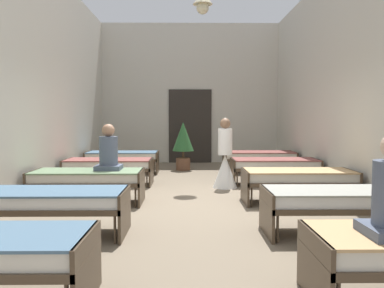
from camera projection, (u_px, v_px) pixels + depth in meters
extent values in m
cube|color=#7A6B56|center=(193.00, 206.00, 7.00)|extent=(6.36, 13.28, 0.10)
cube|color=beige|center=(190.00, 94.00, 13.27)|extent=(6.16, 0.20, 4.55)
cube|color=beige|center=(18.00, 71.00, 6.81)|extent=(0.20, 12.68, 4.55)
cube|color=beige|center=(367.00, 71.00, 6.89)|extent=(0.20, 12.68, 4.55)
cube|color=#2D2823|center=(190.00, 126.00, 13.22)|extent=(1.40, 0.06, 2.40)
sphere|color=beige|center=(203.00, 8.00, 8.96)|extent=(0.28, 0.28, 0.28)
cylinder|color=#473828|center=(91.00, 267.00, 3.54)|extent=(0.03, 0.03, 0.34)
cube|color=#473828|center=(88.00, 269.00, 3.18)|extent=(0.04, 0.84, 0.57)
cylinder|color=#473828|center=(308.00, 266.00, 3.57)|extent=(0.03, 0.03, 0.34)
cube|color=#473828|center=(314.00, 268.00, 3.20)|extent=(0.04, 0.84, 0.57)
cylinder|color=#473828|center=(115.00, 230.00, 4.72)|extent=(0.03, 0.03, 0.34)
cylinder|color=#473828|center=(124.00, 215.00, 5.44)|extent=(0.03, 0.03, 0.34)
cube|color=#473828|center=(51.00, 206.00, 5.05)|extent=(1.90, 0.84, 0.07)
cube|color=#473828|center=(125.00, 213.00, 5.07)|extent=(0.04, 0.84, 0.57)
cube|color=white|center=(50.00, 198.00, 5.05)|extent=(1.82, 0.78, 0.14)
cube|color=slate|center=(50.00, 191.00, 5.04)|extent=(1.86, 0.82, 0.02)
cylinder|color=#473828|center=(278.00, 229.00, 4.75)|extent=(0.03, 0.03, 0.34)
cylinder|color=#473828|center=(266.00, 214.00, 5.46)|extent=(0.03, 0.03, 0.34)
cube|color=#473828|center=(340.00, 205.00, 5.10)|extent=(1.90, 0.84, 0.07)
cube|color=#473828|center=(267.00, 212.00, 5.10)|extent=(0.04, 0.84, 0.57)
cube|color=white|center=(340.00, 197.00, 5.10)|extent=(1.82, 0.78, 0.14)
cube|color=#9E9E93|center=(340.00, 190.00, 5.09)|extent=(1.86, 0.82, 0.02)
cylinder|color=#473828|center=(29.00, 198.00, 6.59)|extent=(0.03, 0.03, 0.34)
cylinder|color=#473828|center=(45.00, 190.00, 7.31)|extent=(0.03, 0.03, 0.34)
cylinder|color=#473828|center=(135.00, 197.00, 6.62)|extent=(0.03, 0.03, 0.34)
cylinder|color=#473828|center=(141.00, 190.00, 7.33)|extent=(0.03, 0.03, 0.34)
cube|color=#473828|center=(88.00, 182.00, 6.95)|extent=(1.90, 0.84, 0.07)
cube|color=#473828|center=(34.00, 187.00, 6.94)|extent=(0.04, 0.84, 0.57)
cube|color=#473828|center=(142.00, 187.00, 6.97)|extent=(0.04, 0.84, 0.57)
cube|color=silver|center=(88.00, 176.00, 6.94)|extent=(1.82, 0.78, 0.14)
cube|color=slate|center=(87.00, 171.00, 6.94)|extent=(1.86, 0.82, 0.02)
cylinder|color=#473828|center=(252.00, 197.00, 6.64)|extent=(0.03, 0.03, 0.34)
cylinder|color=#473828|center=(245.00, 189.00, 7.36)|extent=(0.03, 0.03, 0.34)
cylinder|color=#473828|center=(356.00, 197.00, 6.66)|extent=(0.03, 0.03, 0.34)
cylinder|color=#473828|center=(340.00, 189.00, 7.38)|extent=(0.03, 0.03, 0.34)
cube|color=#473828|center=(298.00, 181.00, 7.00)|extent=(1.90, 0.84, 0.07)
cube|color=#473828|center=(245.00, 186.00, 6.99)|extent=(0.04, 0.84, 0.57)
cube|color=#473828|center=(351.00, 186.00, 7.02)|extent=(0.04, 0.84, 0.57)
cube|color=silver|center=(298.00, 175.00, 6.99)|extent=(1.82, 0.78, 0.14)
cube|color=tan|center=(298.00, 171.00, 6.99)|extent=(1.86, 0.82, 0.02)
cylinder|color=#473828|center=(64.00, 180.00, 8.49)|extent=(0.03, 0.03, 0.34)
cylinder|color=#473828|center=(74.00, 175.00, 9.21)|extent=(0.03, 0.03, 0.34)
cylinder|color=#473828|center=(147.00, 180.00, 8.51)|extent=(0.03, 0.03, 0.34)
cylinder|color=#473828|center=(150.00, 175.00, 9.23)|extent=(0.03, 0.03, 0.34)
cube|color=#473828|center=(109.00, 168.00, 8.85)|extent=(1.90, 0.84, 0.07)
cube|color=#473828|center=(67.00, 172.00, 8.84)|extent=(0.04, 0.84, 0.57)
cube|color=#473828|center=(151.00, 172.00, 8.86)|extent=(0.04, 0.84, 0.57)
cube|color=silver|center=(109.00, 163.00, 8.84)|extent=(1.82, 0.78, 0.14)
cube|color=#8C4C47|center=(109.00, 160.00, 8.83)|extent=(1.86, 0.82, 0.02)
cylinder|color=#473828|center=(237.00, 179.00, 8.54)|extent=(0.03, 0.03, 0.34)
cylinder|color=#473828|center=(233.00, 175.00, 9.26)|extent=(0.03, 0.03, 0.34)
cylinder|color=#473828|center=(319.00, 179.00, 8.56)|extent=(0.03, 0.03, 0.34)
cylinder|color=#473828|center=(308.00, 175.00, 9.28)|extent=(0.03, 0.03, 0.34)
cube|color=#473828|center=(274.00, 168.00, 8.89)|extent=(1.90, 0.84, 0.07)
cube|color=#473828|center=(232.00, 172.00, 8.89)|extent=(0.04, 0.84, 0.57)
cube|color=#473828|center=(316.00, 172.00, 8.91)|extent=(0.04, 0.84, 0.57)
cube|color=silver|center=(275.00, 163.00, 8.89)|extent=(1.82, 0.78, 0.14)
cube|color=#8C4C47|center=(275.00, 159.00, 8.88)|extent=(1.86, 0.82, 0.02)
cylinder|color=#473828|center=(87.00, 168.00, 10.38)|extent=(0.03, 0.03, 0.34)
cylinder|color=#473828|center=(93.00, 165.00, 11.10)|extent=(0.03, 0.03, 0.34)
cylinder|color=#473828|center=(154.00, 168.00, 10.41)|extent=(0.03, 0.03, 0.34)
cylinder|color=#473828|center=(156.00, 165.00, 11.13)|extent=(0.03, 0.03, 0.34)
cube|color=#473828|center=(123.00, 159.00, 10.74)|extent=(1.90, 0.84, 0.07)
cube|color=#473828|center=(88.00, 162.00, 10.74)|extent=(0.04, 0.84, 0.57)
cube|color=#473828|center=(157.00, 162.00, 10.76)|extent=(0.04, 0.84, 0.57)
cube|color=silver|center=(123.00, 155.00, 10.74)|extent=(1.82, 0.78, 0.14)
cube|color=slate|center=(123.00, 152.00, 10.73)|extent=(1.86, 0.82, 0.02)
cylinder|color=#473828|center=(228.00, 168.00, 10.43)|extent=(0.03, 0.03, 0.34)
cylinder|color=#473828|center=(225.00, 165.00, 11.15)|extent=(0.03, 0.03, 0.34)
cylinder|color=#473828|center=(295.00, 168.00, 10.46)|extent=(0.03, 0.03, 0.34)
cylinder|color=#473828|center=(288.00, 165.00, 11.17)|extent=(0.03, 0.03, 0.34)
cube|color=#473828|center=(259.00, 159.00, 10.79)|extent=(1.90, 0.84, 0.07)
cube|color=#473828|center=(224.00, 162.00, 10.78)|extent=(0.04, 0.84, 0.57)
cube|color=#473828|center=(293.00, 162.00, 10.81)|extent=(0.04, 0.84, 0.57)
cube|color=silver|center=(259.00, 155.00, 10.78)|extent=(1.82, 0.78, 0.14)
cube|color=#8C4C47|center=(259.00, 152.00, 10.78)|extent=(1.86, 0.82, 0.02)
cone|color=white|center=(225.00, 171.00, 8.52)|extent=(0.52, 0.52, 0.70)
cylinder|color=white|center=(225.00, 142.00, 8.48)|extent=(0.30, 0.30, 0.55)
sphere|color=#846047|center=(225.00, 123.00, 8.45)|extent=(0.22, 0.22, 0.22)
cone|color=white|center=(225.00, 120.00, 8.44)|extent=(0.18, 0.18, 0.10)
cylinder|color=#515B70|center=(109.00, 153.00, 7.01)|extent=(0.32, 0.32, 0.58)
cube|color=#515B70|center=(109.00, 167.00, 7.03)|extent=(0.44, 0.44, 0.08)
sphere|color=#A87A5B|center=(108.00, 130.00, 6.99)|extent=(0.22, 0.22, 0.22)
cylinder|color=brown|center=(183.00, 164.00, 11.35)|extent=(0.40, 0.40, 0.35)
cylinder|color=brown|center=(183.00, 154.00, 11.33)|extent=(0.06, 0.06, 0.20)
cone|color=#2D6633|center=(183.00, 136.00, 11.30)|extent=(0.60, 0.60, 0.81)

